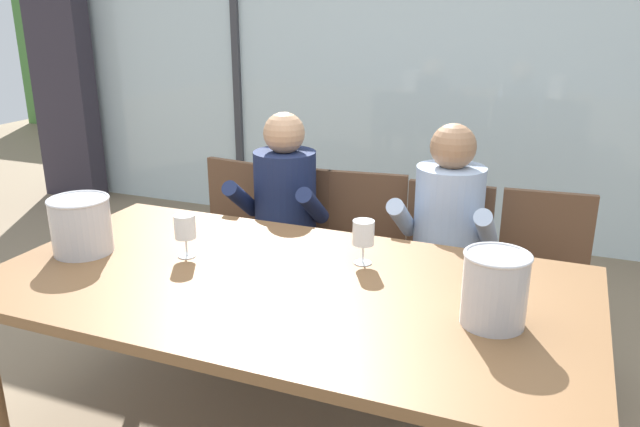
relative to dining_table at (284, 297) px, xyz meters
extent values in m
plane|color=#847056|center=(0.00, 1.00, -0.68)|extent=(14.00, 14.00, 0.00)
cube|color=silver|center=(0.00, 2.69, 0.62)|extent=(7.38, 0.03, 2.60)
cube|color=#38383D|center=(-1.66, 2.67, 0.62)|extent=(0.06, 0.06, 2.60)
cube|color=#477A38|center=(0.00, 6.38, 0.21)|extent=(13.38, 2.40, 1.79)
cube|color=#332D38|center=(-3.34, 2.51, 0.62)|extent=(0.56, 0.20, 2.60)
cube|color=brown|center=(0.00, 0.00, 0.05)|extent=(2.18, 1.15, 0.04)
cylinder|color=brown|center=(-0.99, 0.47, -0.33)|extent=(0.07, 0.07, 0.70)
cylinder|color=brown|center=(0.99, 0.47, -0.33)|extent=(0.07, 0.07, 0.70)
cube|color=brown|center=(-0.81, 0.89, -0.24)|extent=(0.50, 0.50, 0.03)
cube|color=brown|center=(-0.78, 1.08, -0.02)|extent=(0.42, 0.09, 0.42)
cylinder|color=brown|center=(-1.03, 0.72, -0.46)|extent=(0.04, 0.04, 0.43)
cylinder|color=brown|center=(-0.65, 0.67, -0.46)|extent=(0.04, 0.04, 0.43)
cylinder|color=brown|center=(-0.97, 1.10, -0.46)|extent=(0.04, 0.04, 0.43)
cylinder|color=brown|center=(-0.60, 1.05, -0.46)|extent=(0.04, 0.04, 0.43)
cube|color=brown|center=(-0.44, 0.88, -0.24)|extent=(0.44, 0.44, 0.03)
cube|color=brown|center=(-0.45, 1.08, -0.02)|extent=(0.42, 0.04, 0.42)
cylinder|color=brown|center=(-0.63, 0.69, -0.46)|extent=(0.04, 0.04, 0.43)
cylinder|color=brown|center=(-0.25, 0.70, -0.46)|extent=(0.04, 0.04, 0.43)
cylinder|color=brown|center=(-0.64, 1.07, -0.46)|extent=(0.04, 0.04, 0.43)
cylinder|color=brown|center=(-0.26, 1.08, -0.46)|extent=(0.04, 0.04, 0.43)
cube|color=brown|center=(-0.02, 0.91, -0.24)|extent=(0.49, 0.49, 0.03)
cube|color=brown|center=(-0.04, 1.11, -0.02)|extent=(0.42, 0.09, 0.42)
cylinder|color=brown|center=(-0.18, 0.70, -0.46)|extent=(0.04, 0.04, 0.43)
cylinder|color=brown|center=(0.20, 0.75, -0.46)|extent=(0.04, 0.04, 0.43)
cylinder|color=brown|center=(-0.23, 1.08, -0.46)|extent=(0.04, 0.04, 0.43)
cylinder|color=brown|center=(0.15, 1.12, -0.46)|extent=(0.04, 0.04, 0.43)
cube|color=brown|center=(0.40, 0.87, -0.24)|extent=(0.45, 0.45, 0.03)
cube|color=brown|center=(0.40, 1.07, -0.02)|extent=(0.42, 0.04, 0.42)
cylinder|color=brown|center=(0.22, 0.68, -0.46)|extent=(0.04, 0.04, 0.43)
cylinder|color=brown|center=(0.60, 0.68, -0.46)|extent=(0.04, 0.04, 0.43)
cylinder|color=brown|center=(0.21, 1.06, -0.46)|extent=(0.04, 0.04, 0.43)
cylinder|color=brown|center=(0.59, 1.06, -0.46)|extent=(0.04, 0.04, 0.43)
cube|color=brown|center=(0.87, 0.90, -0.24)|extent=(0.47, 0.47, 0.03)
cube|color=brown|center=(0.85, 1.10, -0.02)|extent=(0.42, 0.07, 0.42)
cylinder|color=brown|center=(0.69, 0.69, -0.46)|extent=(0.04, 0.04, 0.43)
cylinder|color=brown|center=(1.07, 0.72, -0.46)|extent=(0.04, 0.04, 0.43)
cylinder|color=brown|center=(0.66, 1.07, -0.46)|extent=(0.04, 0.04, 0.43)
cylinder|color=brown|center=(1.04, 1.10, -0.46)|extent=(0.04, 0.04, 0.43)
cylinder|color=#192347|center=(-0.42, 0.92, 0.05)|extent=(0.34, 0.34, 0.52)
sphere|color=tan|center=(-0.42, 0.92, 0.41)|extent=(0.21, 0.21, 0.21)
cube|color=#47423D|center=(-0.50, 0.72, -0.21)|extent=(0.16, 0.41, 0.13)
cube|color=#47423D|center=(-0.32, 0.73, -0.21)|extent=(0.16, 0.41, 0.13)
cylinder|color=#47423D|center=(-0.48, 0.52, -0.45)|extent=(0.10, 0.10, 0.45)
cylinder|color=#47423D|center=(-0.30, 0.53, -0.45)|extent=(0.10, 0.10, 0.45)
cylinder|color=#192347|center=(-0.60, 0.79, 0.08)|extent=(0.10, 0.33, 0.26)
cylinder|color=#192347|center=(-0.23, 0.82, 0.08)|extent=(0.10, 0.33, 0.26)
cylinder|color=#9EB2D1|center=(0.42, 0.92, 0.05)|extent=(0.32, 0.32, 0.52)
sphere|color=#936B4C|center=(0.42, 0.92, 0.41)|extent=(0.21, 0.21, 0.21)
cube|color=#47423D|center=(0.33, 0.72, -0.21)|extent=(0.13, 0.40, 0.13)
cube|color=#47423D|center=(0.51, 0.72, -0.21)|extent=(0.13, 0.40, 0.13)
cylinder|color=#47423D|center=(0.32, 0.52, -0.45)|extent=(0.10, 0.10, 0.45)
cylinder|color=#47423D|center=(0.50, 0.52, -0.45)|extent=(0.10, 0.10, 0.45)
cylinder|color=#9EB2D1|center=(0.23, 0.80, 0.08)|extent=(0.08, 0.33, 0.26)
cylinder|color=#9EB2D1|center=(0.61, 0.80, 0.08)|extent=(0.08, 0.33, 0.26)
cylinder|color=#B7B7BC|center=(-0.87, -0.05, 0.18)|extent=(0.23, 0.23, 0.22)
torus|color=silver|center=(-0.87, -0.05, 0.29)|extent=(0.24, 0.24, 0.01)
cylinder|color=#B7B7BC|center=(0.74, -0.04, 0.18)|extent=(0.20, 0.20, 0.23)
torus|color=silver|center=(0.74, -0.04, 0.30)|extent=(0.21, 0.21, 0.01)
cylinder|color=silver|center=(-0.46, 0.07, 0.07)|extent=(0.07, 0.07, 0.00)
cylinder|color=silver|center=(-0.46, 0.07, 0.11)|extent=(0.01, 0.01, 0.07)
cylinder|color=silver|center=(-0.46, 0.07, 0.19)|extent=(0.08, 0.08, 0.09)
cylinder|color=#560C1E|center=(-0.46, 0.07, 0.17)|extent=(0.07, 0.07, 0.04)
cylinder|color=silver|center=(0.21, 0.26, 0.07)|extent=(0.07, 0.07, 0.00)
cylinder|color=silver|center=(0.21, 0.26, 0.11)|extent=(0.01, 0.01, 0.07)
cylinder|color=silver|center=(0.21, 0.26, 0.19)|extent=(0.08, 0.08, 0.09)
cylinder|color=#E0D184|center=(0.21, 0.26, 0.17)|extent=(0.07, 0.07, 0.04)
camera|label=1|loc=(0.89, -1.87, 1.02)|focal=35.06mm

